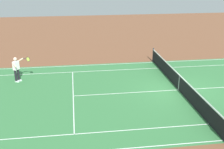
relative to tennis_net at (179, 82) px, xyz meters
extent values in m
plane|color=brown|center=(0.00, 0.00, -0.49)|extent=(60.00, 60.00, 0.00)
cube|color=#387A42|center=(0.00, 0.00, -0.49)|extent=(24.20, 11.40, 0.00)
cube|color=white|center=(0.00, -5.50, -0.49)|extent=(23.80, 0.05, 0.01)
cube|color=white|center=(0.00, 5.50, -0.49)|extent=(23.80, 0.05, 0.01)
cube|color=white|center=(0.00, -4.11, -0.49)|extent=(23.80, 0.05, 0.01)
cube|color=white|center=(0.00, 4.11, -0.49)|extent=(23.80, 0.05, 0.01)
cube|color=white|center=(6.40, 0.00, -0.49)|extent=(0.05, 8.22, 0.01)
cube|color=white|center=(0.00, 0.00, -0.49)|extent=(12.80, 0.05, 0.01)
cylinder|color=#2D2D33|center=(0.00, -5.80, 0.05)|extent=(0.10, 0.10, 1.08)
cube|color=black|center=(0.00, 0.00, -0.05)|extent=(0.02, 11.60, 0.88)
cube|color=white|center=(0.00, 0.00, 0.46)|extent=(0.04, 11.60, 0.06)
cube|color=white|center=(0.00, 0.00, -0.05)|extent=(0.04, 0.06, 0.88)
cylinder|color=black|center=(10.06, -2.73, -0.04)|extent=(0.15, 0.15, 0.74)
cube|color=white|center=(10.01, -2.70, -0.45)|extent=(0.29, 0.25, 0.09)
cylinder|color=black|center=(9.92, -2.93, -0.04)|extent=(0.15, 0.15, 0.74)
cube|color=white|center=(9.87, -2.89, -0.45)|extent=(0.29, 0.25, 0.09)
cube|color=white|center=(9.99, -2.83, 0.61)|extent=(0.42, 0.45, 0.56)
sphere|color=beige|center=(9.99, -2.83, 1.04)|extent=(0.23, 0.23, 0.23)
cylinder|color=beige|center=(10.01, -2.50, 0.74)|extent=(0.31, 0.39, 0.26)
cylinder|color=beige|center=(9.69, -2.96, 0.94)|extent=(0.42, 0.20, 0.30)
cylinder|color=#232326|center=(9.39, -2.82, 1.05)|extent=(0.25, 0.19, 0.04)
torus|color=#232326|center=(9.16, -2.65, 1.05)|extent=(0.27, 0.20, 0.31)
cylinder|color=#C6D84C|center=(9.16, -2.65, 1.05)|extent=(0.22, 0.16, 0.27)
camera|label=1|loc=(6.24, 15.27, 6.50)|focal=45.70mm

